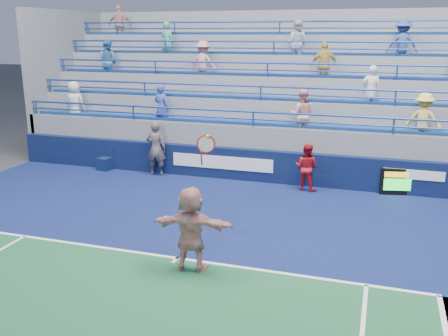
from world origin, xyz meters
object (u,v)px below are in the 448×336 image
(serve_speed_board, at_px, (400,182))
(judge_chair, at_px, (105,163))
(tennis_player, at_px, (191,229))
(ball_girl, at_px, (306,167))
(line_judge, at_px, (156,148))

(serve_speed_board, relative_size, judge_chair, 1.47)
(tennis_player, bearing_deg, ball_girl, 77.07)
(line_judge, bearing_deg, ball_girl, 171.27)
(tennis_player, distance_m, ball_girl, 6.52)
(tennis_player, xyz_separation_m, line_judge, (-3.88, 6.53, 0.04))
(serve_speed_board, bearing_deg, ball_girl, -172.39)
(serve_speed_board, height_order, ball_girl, ball_girl)
(ball_girl, bearing_deg, tennis_player, 89.65)
(serve_speed_board, bearing_deg, line_judge, -178.53)
(serve_speed_board, height_order, tennis_player, tennis_player)
(serve_speed_board, xyz_separation_m, line_judge, (-8.22, -0.21, 0.55))
(judge_chair, bearing_deg, serve_speed_board, 0.91)
(line_judge, bearing_deg, serve_speed_board, 174.60)
(serve_speed_board, xyz_separation_m, ball_girl, (-2.88, -0.39, 0.34))
(line_judge, xyz_separation_m, ball_girl, (5.34, -0.17, -0.21))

